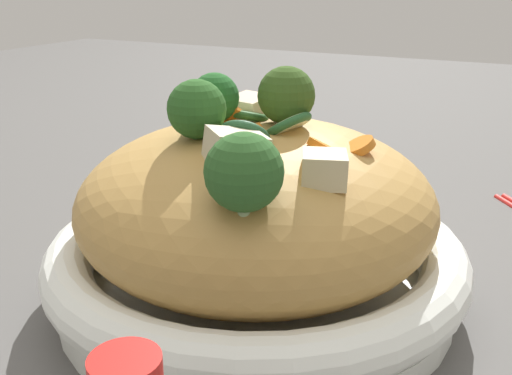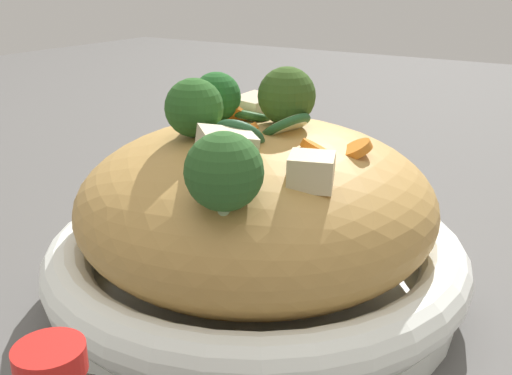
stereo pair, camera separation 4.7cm
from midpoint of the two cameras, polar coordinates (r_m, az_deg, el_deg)
ground_plane at (r=0.51m, az=-2.68°, el=-10.16°), size 3.00×3.00×0.00m
serving_bowl at (r=0.50m, az=-2.73°, el=-7.17°), size 0.34×0.34×0.06m
noodle_heap at (r=0.48m, az=-2.84°, el=-1.49°), size 0.28×0.28×0.13m
broccoli_florets at (r=0.42m, az=-4.93°, el=6.06°), size 0.14×0.17×0.08m
carrot_coins at (r=0.48m, az=-1.25°, el=5.75°), size 0.15×0.14×0.04m
zucchini_slices at (r=0.45m, az=-2.62°, el=5.77°), size 0.09×0.09×0.03m
chicken_chunks at (r=0.46m, az=-2.24°, el=5.47°), size 0.14×0.18×0.04m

